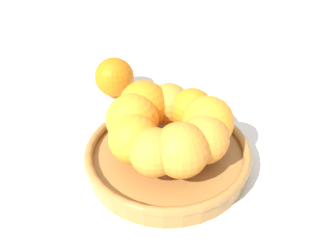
# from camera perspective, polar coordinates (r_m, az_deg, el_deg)

# --- Properties ---
(ground_plane) EXTENTS (4.00, 4.00, 0.00)m
(ground_plane) POSITION_cam_1_polar(r_m,az_deg,el_deg) (0.50, 0.00, -6.40)
(ground_plane) COLOR silver
(fruit_bowl) EXTENTS (0.25, 0.25, 0.03)m
(fruit_bowl) POSITION_cam_1_polar(r_m,az_deg,el_deg) (0.49, 0.00, -4.91)
(fruit_bowl) COLOR #A57238
(fruit_bowl) RESTS_ON ground_plane
(orange_pile) EXTENTS (0.18, 0.19, 0.08)m
(orange_pile) POSITION_cam_1_polar(r_m,az_deg,el_deg) (0.46, -0.05, 0.19)
(orange_pile) COLOR orange
(orange_pile) RESTS_ON fruit_bowl
(stray_orange) EXTENTS (0.08, 0.08, 0.08)m
(stray_orange) POSITION_cam_1_polar(r_m,az_deg,el_deg) (0.66, -9.30, 8.38)
(stray_orange) COLOR orange
(stray_orange) RESTS_ON ground_plane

